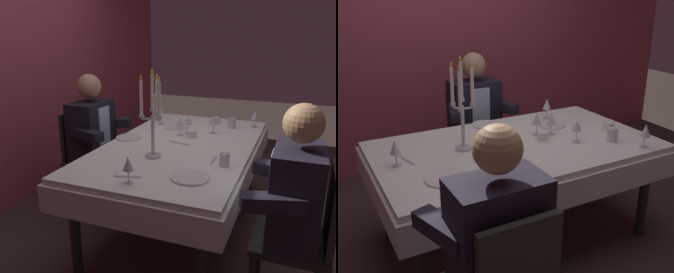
{
  "view_description": "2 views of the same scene",
  "coord_description": "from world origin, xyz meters",
  "views": [
    {
      "loc": [
        -2.45,
        -0.87,
        1.58
      ],
      "look_at": [
        -0.07,
        0.08,
        0.81
      ],
      "focal_mm": 37.1,
      "sensor_mm": 36.0,
      "label": 1
    },
    {
      "loc": [
        -1.27,
        -2.19,
        1.74
      ],
      "look_at": [
        -0.08,
        -0.01,
        0.81
      ],
      "focal_mm": 42.31,
      "sensor_mm": 36.0,
      "label": 2
    }
  ],
  "objects": [
    {
      "name": "ground_plane",
      "position": [
        0.0,
        0.0,
        0.0
      ],
      "size": [
        12.0,
        12.0,
        0.0
      ],
      "primitive_type": "plane",
      "color": "#3E2F2A"
    },
    {
      "name": "back_wall",
      "position": [
        0.0,
        1.66,
        1.35
      ],
      "size": [
        6.0,
        0.12,
        2.7
      ],
      "primitive_type": "cube",
      "color": "#A04151",
      "rests_on": "ground_plane"
    },
    {
      "name": "dining_table",
      "position": [
        0.0,
        0.0,
        0.62
      ],
      "size": [
        1.94,
        1.14,
        0.74
      ],
      "color": "white",
      "rests_on": "ground_plane"
    },
    {
      "name": "candelabra",
      "position": [
        -0.35,
        0.08,
        1.02
      ],
      "size": [
        0.15,
        0.17,
        0.61
      ],
      "color": "silver",
      "rests_on": "dining_table"
    },
    {
      "name": "dinner_plate_0",
      "position": [
        -0.61,
        -0.28,
        0.75
      ],
      "size": [
        0.25,
        0.25,
        0.01
      ],
      "primitive_type": "cylinder",
      "color": "white",
      "rests_on": "dining_table"
    },
    {
      "name": "dinner_plate_1",
      "position": [
        0.43,
        0.2,
        0.75
      ],
      "size": [
        0.21,
        0.21,
        0.01
      ],
      "primitive_type": "cylinder",
      "color": "white",
      "rests_on": "dining_table"
    },
    {
      "name": "dinner_plate_2",
      "position": [
        -0.02,
        0.45,
        0.75
      ],
      "size": [
        0.21,
        0.21,
        0.01
      ],
      "primitive_type": "cylinder",
      "color": "white",
      "rests_on": "dining_table"
    },
    {
      "name": "wine_glass_0",
      "position": [
        0.51,
        0.38,
        0.86
      ],
      "size": [
        0.07,
        0.07,
        0.16
      ],
      "color": "silver",
      "rests_on": "dining_table"
    },
    {
      "name": "wine_glass_1",
      "position": [
        0.72,
        -0.47,
        0.86
      ],
      "size": [
        0.07,
        0.07,
        0.16
      ],
      "color": "silver",
      "rests_on": "dining_table"
    },
    {
      "name": "wine_glass_2",
      "position": [
        0.39,
        -0.16,
        0.85
      ],
      "size": [
        0.07,
        0.07,
        0.16
      ],
      "color": "silver",
      "rests_on": "dining_table"
    },
    {
      "name": "wine_glass_3",
      "position": [
        0.32,
        0.04,
        0.85
      ],
      "size": [
        0.07,
        0.07,
        0.16
      ],
      "color": "silver",
      "rests_on": "dining_table"
    },
    {
      "name": "wine_glass_4",
      "position": [
        -0.81,
        0.03,
        0.86
      ],
      "size": [
        0.07,
        0.07,
        0.16
      ],
      "color": "silver",
      "rests_on": "dining_table"
    },
    {
      "name": "wine_glass_5",
      "position": [
        0.22,
        0.09,
        0.86
      ],
      "size": [
        0.07,
        0.07,
        0.16
      ],
      "color": "silver",
      "rests_on": "dining_table"
    },
    {
      "name": "water_tumbler_0",
      "position": [
        0.61,
        -0.28,
        0.79
      ],
      "size": [
        0.07,
        0.07,
        0.09
      ],
      "primitive_type": "cylinder",
      "color": "silver",
      "rests_on": "dining_table"
    },
    {
      "name": "water_tumbler_1",
      "position": [
        -0.34,
        -0.43,
        0.78
      ],
      "size": [
        0.07,
        0.07,
        0.09
      ],
      "primitive_type": "cylinder",
      "color": "silver",
      "rests_on": "dining_table"
    },
    {
      "name": "coffee_cup_0",
      "position": [
        0.2,
        -0.03,
        0.77
      ],
      "size": [
        0.13,
        0.12,
        0.06
      ],
      "color": "white",
      "rests_on": "dining_table"
    },
    {
      "name": "coffee_cup_1",
      "position": [
        0.74,
        -0.09,
        0.77
      ],
      "size": [
        0.13,
        0.12,
        0.06
      ],
      "color": "white",
      "rests_on": "dining_table"
    },
    {
      "name": "fork_0",
      "position": [
        -0.74,
        0.08,
        0.74
      ],
      "size": [
        0.06,
        0.17,
        0.01
      ],
      "primitive_type": "cube",
      "rotation": [
        0.0,
        0.0,
        1.82
      ],
      "color": "#B7B7BC",
      "rests_on": "dining_table"
    },
    {
      "name": "fork_1",
      "position": [
        0.01,
        0.01,
        0.74
      ],
      "size": [
        0.05,
        0.17,
        0.01
      ],
      "primitive_type": "cube",
      "rotation": [
        0.0,
        0.0,
        1.35
      ],
      "color": "#B7B7BC",
      "rests_on": "dining_table"
    },
    {
      "name": "fork_2",
      "position": [
        -0.26,
        -0.34,
        0.74
      ],
      "size": [
        0.17,
        0.02,
        0.01
      ],
      "primitive_type": "cube",
      "rotation": [
        0.0,
        0.0,
        0.01
      ],
      "color": "#B7B7BC",
      "rests_on": "dining_table"
    },
    {
      "name": "seated_diner_0",
      "position": [
        -0.59,
        -0.89,
        0.74
      ],
      "size": [
        0.63,
        0.48,
        1.24
      ],
      "color": "#262923",
      "rests_on": "ground_plane"
    },
    {
      "name": "seated_diner_1",
      "position": [
        0.09,
        0.89,
        0.74
      ],
      "size": [
        0.63,
        0.48,
        1.24
      ],
      "color": "#262923",
      "rests_on": "ground_plane"
    }
  ]
}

